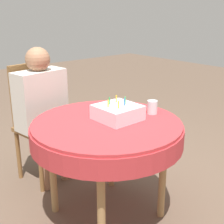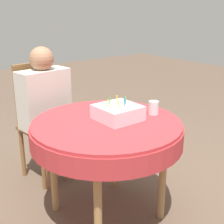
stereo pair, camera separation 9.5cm
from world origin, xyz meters
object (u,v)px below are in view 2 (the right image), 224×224
(drinking_glass, at_px, (154,108))
(birthday_cake, at_px, (118,112))
(chair, at_px, (41,118))
(person, at_px, (46,102))

(drinking_glass, bearing_deg, birthday_cake, 165.39)
(chair, bearing_deg, person, -90.00)
(drinking_glass, bearing_deg, person, 117.93)
(person, distance_m, drinking_glass, 0.92)
(person, height_order, birthday_cake, person)
(person, xyz_separation_m, drinking_glass, (0.43, -0.81, 0.07))
(chair, height_order, person, person)
(chair, relative_size, person, 0.87)
(person, height_order, drinking_glass, person)
(birthday_cake, distance_m, drinking_glass, 0.28)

